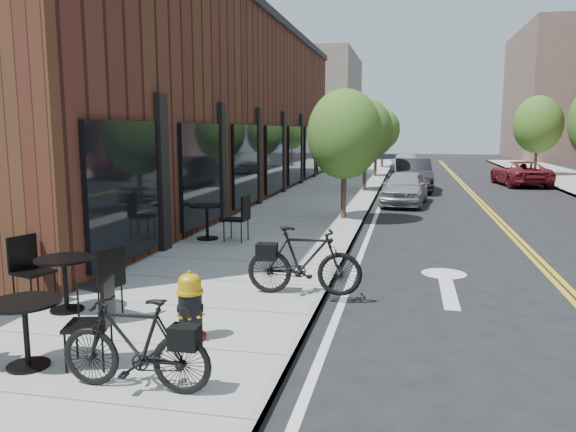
# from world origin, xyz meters

# --- Properties ---
(ground) EXTENTS (120.00, 120.00, 0.00)m
(ground) POSITION_xyz_m (0.00, 0.00, 0.00)
(ground) COLOR black
(ground) RESTS_ON ground
(sidewalk_near) EXTENTS (4.00, 70.00, 0.12)m
(sidewalk_near) POSITION_xyz_m (-2.00, 10.00, 0.06)
(sidewalk_near) COLOR #9E9B93
(sidewalk_near) RESTS_ON ground
(building_near) EXTENTS (5.00, 28.00, 7.00)m
(building_near) POSITION_xyz_m (-6.50, 14.00, 3.50)
(building_near) COLOR #4A2118
(building_near) RESTS_ON ground
(bg_building_left) EXTENTS (8.00, 14.00, 10.00)m
(bg_building_left) POSITION_xyz_m (-8.00, 48.00, 5.00)
(bg_building_left) COLOR #726656
(bg_building_left) RESTS_ON ground
(bg_building_right) EXTENTS (10.00, 16.00, 12.00)m
(bg_building_right) POSITION_xyz_m (16.00, 50.00, 6.00)
(bg_building_right) COLOR brown
(bg_building_right) RESTS_ON ground
(tree_near_a) EXTENTS (2.20, 2.20, 3.81)m
(tree_near_a) POSITION_xyz_m (-0.60, 9.00, 2.60)
(tree_near_a) COLOR #382B1E
(tree_near_a) RESTS_ON sidewalk_near
(tree_near_b) EXTENTS (2.30, 2.30, 3.98)m
(tree_near_b) POSITION_xyz_m (-0.60, 17.00, 2.71)
(tree_near_b) COLOR #382B1E
(tree_near_b) RESTS_ON sidewalk_near
(tree_near_c) EXTENTS (2.10, 2.10, 3.67)m
(tree_near_c) POSITION_xyz_m (-0.60, 25.00, 2.53)
(tree_near_c) COLOR #382B1E
(tree_near_c) RESTS_ON sidewalk_near
(tree_near_d) EXTENTS (2.40, 2.40, 4.11)m
(tree_near_d) POSITION_xyz_m (-0.60, 33.00, 2.79)
(tree_near_d) COLOR #382B1E
(tree_near_d) RESTS_ON sidewalk_near
(tree_far_c) EXTENTS (2.80, 2.80, 4.62)m
(tree_far_c) POSITION_xyz_m (8.60, 28.00, 3.06)
(tree_far_c) COLOR #382B1E
(tree_far_c) RESTS_ON sidewalk_far
(fire_hydrant) EXTENTS (0.48, 0.48, 0.88)m
(fire_hydrant) POSITION_xyz_m (-1.35, -1.23, 0.54)
(fire_hydrant) COLOR maroon
(fire_hydrant) RESTS_ON sidewalk_near
(bicycle_left) EXTENTS (1.61, 0.47, 0.97)m
(bicycle_left) POSITION_xyz_m (-1.35, -2.67, 0.60)
(bicycle_left) COLOR black
(bicycle_left) RESTS_ON sidewalk_near
(bicycle_right) EXTENTS (1.86, 0.63, 1.10)m
(bicycle_right) POSITION_xyz_m (-0.30, 0.96, 0.67)
(bicycle_right) COLOR black
(bicycle_right) RESTS_ON sidewalk_near
(bistro_set_a) EXTENTS (1.88, 0.98, 0.99)m
(bistro_set_a) POSITION_xyz_m (-2.80, -2.41, 0.62)
(bistro_set_a) COLOR black
(bistro_set_a) RESTS_ON sidewalk_near
(bistro_set_b) EXTENTS (1.95, 1.03, 1.03)m
(bistro_set_b) POSITION_xyz_m (-3.54, -0.56, 0.64)
(bistro_set_b) COLOR black
(bistro_set_b) RESTS_ON sidewalk_near
(bistro_set_c) EXTENTS (2.05, 0.94, 1.09)m
(bistro_set_c) POSITION_xyz_m (-3.43, 5.02, 0.67)
(bistro_set_c) COLOR black
(bistro_set_c) RESTS_ON sidewalk_near
(parked_car_a) EXTENTS (1.88, 3.89, 1.28)m
(parked_car_a) POSITION_xyz_m (1.15, 13.38, 0.64)
(parked_car_a) COLOR gray
(parked_car_a) RESTS_ON ground
(parked_car_b) EXTENTS (1.75, 4.49, 1.46)m
(parked_car_b) POSITION_xyz_m (1.46, 18.32, 0.73)
(parked_car_b) COLOR black
(parked_car_b) RESTS_ON ground
(parked_car_c) EXTENTS (1.87, 4.47, 1.29)m
(parked_car_c) POSITION_xyz_m (1.08, 28.08, 0.64)
(parked_car_c) COLOR #B4B5BA
(parked_car_c) RESTS_ON ground
(parked_car_far) EXTENTS (2.57, 4.62, 1.22)m
(parked_car_far) POSITION_xyz_m (6.68, 21.96, 0.61)
(parked_car_far) COLOR maroon
(parked_car_far) RESTS_ON ground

